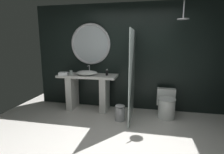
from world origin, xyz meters
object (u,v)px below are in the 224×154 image
at_px(soap_dispenser, 107,73).
at_px(waste_bin, 120,112).
at_px(toilet, 166,105).
at_px(rain_shower_head, 183,18).
at_px(vessel_sink, 87,73).
at_px(round_wall_mirror, 90,44).
at_px(tumbler_cup, 71,72).
at_px(folded_hand_towel, 63,74).

relative_size(soap_dispenser, waste_bin, 0.42).
distance_m(soap_dispenser, waste_bin, 1.01).
xyz_separation_m(toilet, waste_bin, (-1.00, -0.41, -0.10)).
bearing_deg(rain_shower_head, toilet, 169.99).
relative_size(soap_dispenser, rain_shower_head, 0.40).
bearing_deg(rain_shower_head, vessel_sink, 177.53).
bearing_deg(waste_bin, round_wall_mirror, 139.32).
distance_m(vessel_sink, tumbler_cup, 0.41).
distance_m(tumbler_cup, toilet, 2.40).
xyz_separation_m(toilet, folded_hand_towel, (-2.45, -0.09, 0.64)).
relative_size(vessel_sink, soap_dispenser, 3.49).
bearing_deg(rain_shower_head, folded_hand_towel, -178.85).
distance_m(vessel_sink, folded_hand_towel, 0.57).
bearing_deg(soap_dispenser, tumbler_cup, -176.73).
relative_size(tumbler_cup, round_wall_mirror, 0.10).
height_order(toilet, folded_hand_towel, folded_hand_towel).
xyz_separation_m(rain_shower_head, toilet, (-0.22, 0.04, -1.88)).
bearing_deg(soap_dispenser, vessel_sink, -174.68).
bearing_deg(vessel_sink, rain_shower_head, -2.47).
height_order(rain_shower_head, folded_hand_towel, rain_shower_head).
height_order(toilet, waste_bin, toilet).
bearing_deg(tumbler_cup, waste_bin, -19.22).
height_order(tumbler_cup, waste_bin, tumbler_cup).
distance_m(soap_dispenser, round_wall_mirror, 0.86).
xyz_separation_m(rain_shower_head, folded_hand_towel, (-2.67, -0.05, -1.24)).
distance_m(vessel_sink, toilet, 2.01).
height_order(vessel_sink, tumbler_cup, vessel_sink).
relative_size(rain_shower_head, toilet, 0.61).
relative_size(tumbler_cup, toilet, 0.17).
distance_m(waste_bin, folded_hand_towel, 1.66).
height_order(tumbler_cup, toilet, tumbler_cup).
distance_m(tumbler_cup, round_wall_mirror, 0.86).
bearing_deg(vessel_sink, round_wall_mirror, 88.39).
distance_m(rain_shower_head, toilet, 1.89).
bearing_deg(round_wall_mirror, vessel_sink, -91.61).
relative_size(round_wall_mirror, rain_shower_head, 2.75).
xyz_separation_m(vessel_sink, waste_bin, (0.90, -0.46, -0.76)).
distance_m(soap_dispenser, rain_shower_head, 2.03).
height_order(soap_dispenser, rain_shower_head, rain_shower_head).
bearing_deg(folded_hand_towel, toilet, 2.17).
relative_size(toilet, waste_bin, 1.72).
relative_size(soap_dispenser, round_wall_mirror, 0.15).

